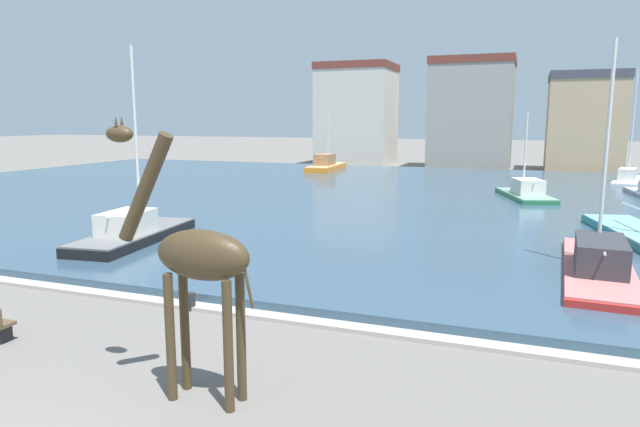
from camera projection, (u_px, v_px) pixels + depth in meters
harbor_water at (407, 198)px, 36.61m from camera, size 79.09×45.51×0.36m
quay_edge_coping at (235, 312)px, 15.38m from camera, size 79.09×0.50×0.12m
giraffe_statue at (195, 260)px, 10.31m from camera, size 3.08×0.75×5.37m
sailboat_orange at (328, 167)px, 55.65m from camera, size 2.65×8.41×6.43m
sailboat_white at (628, 180)px, 45.10m from camera, size 3.43×9.10×9.24m
sailboat_black at (141, 234)px, 23.36m from camera, size 2.89×7.83×8.22m
sailboat_red at (597, 264)px, 18.74m from camera, size 2.49×9.77×7.87m
sailboat_green at (523, 195)px, 36.01m from camera, size 4.15×7.43×5.77m
mooring_bollard at (191, 302)px, 15.66m from camera, size 0.24×0.24×0.50m
townhouse_wide_warehouse at (357, 115)px, 65.14m from camera, size 8.40×7.47×11.68m
townhouse_tall_gabled at (471, 114)px, 60.09m from camera, size 8.64×6.99×11.79m
townhouse_end_terrace at (584, 123)px, 56.55m from camera, size 7.22×7.64×9.97m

